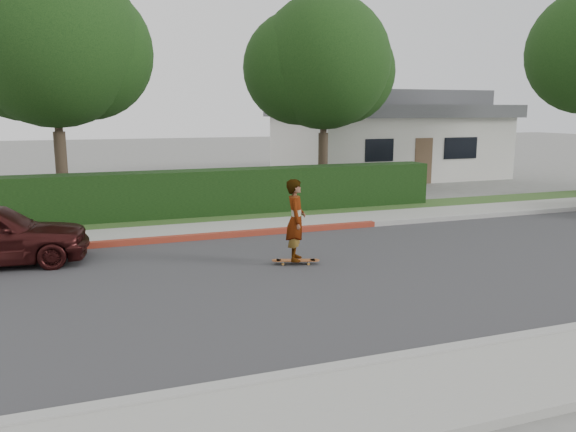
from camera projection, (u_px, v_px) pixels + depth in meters
name	position (u px, v px, depth m)	size (l,w,h in m)	color
ground	(422.00, 265.00, 12.26)	(120.00, 120.00, 0.00)	slate
road	(422.00, 265.00, 12.25)	(60.00, 8.00, 0.01)	#2D2D30
curb_near	(574.00, 330.00, 8.45)	(60.00, 0.20, 0.15)	#9E9E99
curb_far	(342.00, 226.00, 16.03)	(60.00, 0.20, 0.15)	#9E9E99
curb_red_section	(165.00, 240.00, 14.37)	(12.00, 0.21, 0.15)	maroon
sidewalk_far	(329.00, 221.00, 16.87)	(60.00, 1.60, 0.12)	gray
planting_strip	(309.00, 212.00, 18.35)	(60.00, 1.60, 0.10)	#2D4C1E
hedge	(215.00, 193.00, 17.78)	(15.00, 1.00, 1.50)	black
tree_left	(52.00, 45.00, 16.82)	(5.99, 5.21, 8.00)	#33261C
tree_center	(322.00, 66.00, 20.34)	(5.66, 4.84, 7.44)	#33261C
house	(384.00, 135.00, 29.32)	(10.60, 8.60, 4.30)	beige
skateboard	(296.00, 261.00, 12.31)	(1.06, 0.53, 0.10)	#B07530
skateboarder	(296.00, 220.00, 12.14)	(0.65, 0.43, 1.78)	white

